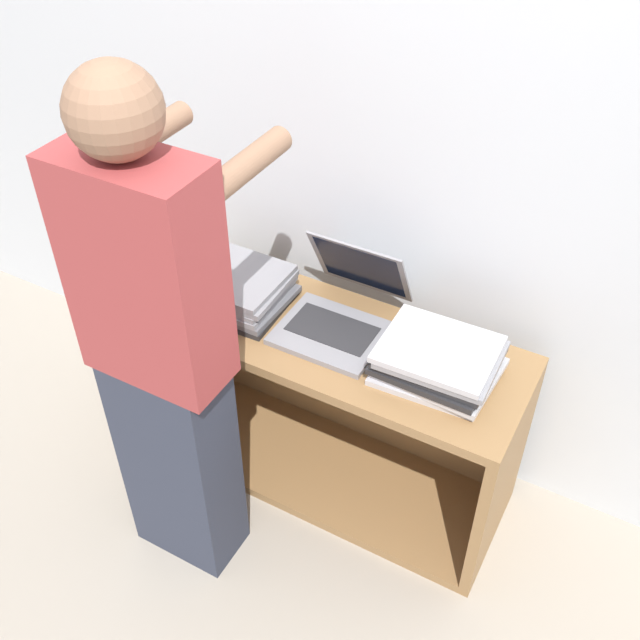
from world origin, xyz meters
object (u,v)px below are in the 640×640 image
object	(u,v)px
laptop_stack_left	(235,288)
person	(162,356)
laptop_open	(341,311)
laptop_stack_right	(438,361)

from	to	relation	value
laptop_stack_left	person	world-z (taller)	person
laptop_open	laptop_stack_right	size ratio (longest dim) A/B	1.13
laptop_stack_left	laptop_stack_right	size ratio (longest dim) A/B	0.99
laptop_stack_left	laptop_stack_right	distance (m)	0.73
laptop_open	laptop_stack_left	world-z (taller)	laptop_open
laptop_stack_left	laptop_stack_right	world-z (taller)	same
laptop_stack_left	person	xyz separation A→B (m)	(0.08, -0.47, 0.11)
laptop_stack_left	laptop_open	bearing A→B (deg)	10.29
laptop_open	laptop_stack_right	distance (m)	0.37
laptop_stack_right	laptop_stack_left	bearing A→B (deg)	179.74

